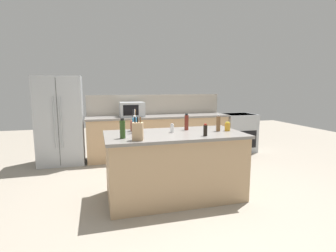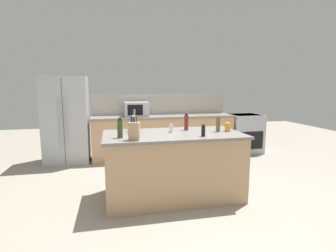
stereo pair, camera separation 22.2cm
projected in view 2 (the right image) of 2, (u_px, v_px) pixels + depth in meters
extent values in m
plane|color=gray|center=(173.00, 196.00, 3.84)|extent=(14.00, 14.00, 0.00)
cube|color=tan|center=(164.00, 137.00, 5.96)|extent=(3.14, 0.62, 0.90)
cube|color=gray|center=(164.00, 116.00, 5.89)|extent=(3.18, 0.66, 0.04)
cube|color=#B2A899|center=(161.00, 104.00, 6.15)|extent=(3.14, 0.03, 0.46)
cube|color=tan|center=(173.00, 167.00, 3.77)|extent=(1.89, 0.94, 0.90)
cube|color=gray|center=(173.00, 135.00, 3.70)|extent=(1.95, 1.00, 0.04)
cube|color=#ADB2B7|center=(66.00, 120.00, 5.50)|extent=(0.89, 0.72, 1.80)
cube|color=#2D2D2D|center=(63.00, 122.00, 5.15)|extent=(0.01, 0.00, 1.71)
cylinder|color=#ADB2B7|center=(60.00, 122.00, 5.12)|extent=(0.02, 0.02, 0.99)
cylinder|color=#ADB2B7|center=(66.00, 122.00, 5.15)|extent=(0.02, 0.02, 0.99)
cube|color=#ADB2B7|center=(244.00, 133.00, 6.38)|extent=(0.76, 0.64, 0.92)
cube|color=black|center=(251.00, 140.00, 6.08)|extent=(0.61, 0.01, 0.41)
cube|color=black|center=(245.00, 115.00, 6.31)|extent=(0.68, 0.58, 0.02)
cube|color=#ADB2B7|center=(137.00, 109.00, 5.73)|extent=(0.52, 0.38, 0.31)
cube|color=black|center=(135.00, 110.00, 5.54)|extent=(0.32, 0.01, 0.22)
cube|color=tan|center=(134.00, 131.00, 3.21)|extent=(0.15, 0.13, 0.22)
cylinder|color=black|center=(131.00, 119.00, 3.19)|extent=(0.02, 0.02, 0.07)
cylinder|color=black|center=(134.00, 120.00, 3.19)|extent=(0.02, 0.02, 0.07)
cylinder|color=brown|center=(137.00, 120.00, 3.19)|extent=(0.02, 0.02, 0.07)
cylinder|color=brown|center=(134.00, 126.00, 3.90)|extent=(0.12, 0.12, 0.15)
cylinder|color=olive|center=(135.00, 115.00, 3.89)|extent=(0.01, 0.05, 0.18)
cylinder|color=black|center=(133.00, 115.00, 3.88)|extent=(0.01, 0.05, 0.18)
cylinder|color=#B2B2B7|center=(134.00, 115.00, 3.86)|extent=(0.01, 0.03, 0.18)
cylinder|color=#3384BC|center=(134.00, 125.00, 3.72)|extent=(0.06, 0.06, 0.22)
cylinder|color=white|center=(133.00, 116.00, 3.70)|extent=(0.04, 0.04, 0.03)
cylinder|color=gold|center=(228.00, 127.00, 3.84)|extent=(0.08, 0.08, 0.12)
cylinder|color=gold|center=(228.00, 123.00, 3.83)|extent=(0.05, 0.05, 0.02)
cylinder|color=#2D4C1E|center=(120.00, 129.00, 3.35)|extent=(0.07, 0.07, 0.23)
cylinder|color=black|center=(120.00, 119.00, 3.33)|extent=(0.05, 0.05, 0.03)
cylinder|color=brown|center=(218.00, 124.00, 3.81)|extent=(0.06, 0.06, 0.22)
cylinder|color=#B2B2B7|center=(218.00, 116.00, 3.79)|extent=(0.04, 0.04, 0.03)
cylinder|color=maroon|center=(186.00, 123.00, 3.94)|extent=(0.06, 0.06, 0.22)
cylinder|color=black|center=(186.00, 115.00, 3.92)|extent=(0.04, 0.04, 0.03)
cylinder|color=black|center=(203.00, 131.00, 3.46)|extent=(0.05, 0.05, 0.15)
cylinder|color=#B22319|center=(203.00, 125.00, 3.44)|extent=(0.03, 0.03, 0.02)
cylinder|color=silver|center=(171.00, 129.00, 3.74)|extent=(0.05, 0.05, 0.12)
cylinder|color=#B2B2B7|center=(171.00, 124.00, 3.73)|extent=(0.03, 0.03, 0.02)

